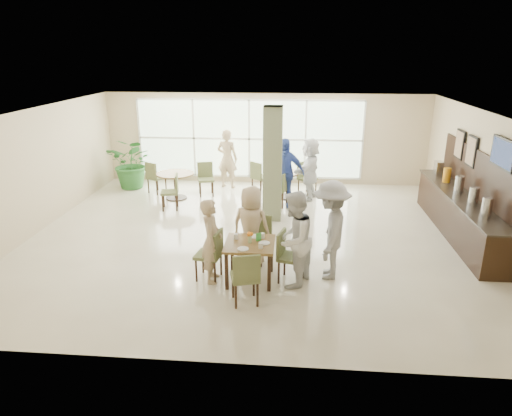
# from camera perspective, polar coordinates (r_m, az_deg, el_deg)

# --- Properties ---
(ground) EXTENTS (10.00, 10.00, 0.00)m
(ground) POSITION_cam_1_polar(r_m,az_deg,el_deg) (10.47, -0.53, -3.51)
(ground) COLOR beige
(ground) RESTS_ON ground
(room_shell) EXTENTS (10.00, 10.00, 10.00)m
(room_shell) POSITION_cam_1_polar(r_m,az_deg,el_deg) (9.94, -0.56, 5.59)
(room_shell) COLOR white
(room_shell) RESTS_ON ground
(window_bank) EXTENTS (7.00, 0.04, 7.00)m
(window_bank) POSITION_cam_1_polar(r_m,az_deg,el_deg) (14.39, -0.87, 8.62)
(window_bank) COLOR silver
(window_bank) RESTS_ON ground
(column) EXTENTS (0.45, 0.45, 2.80)m
(column) POSITION_cam_1_polar(r_m,az_deg,el_deg) (11.15, 2.09, 5.48)
(column) COLOR #66704E
(column) RESTS_ON ground
(main_table) EXTENTS (0.89, 0.89, 0.75)m
(main_table) POSITION_cam_1_polar(r_m,az_deg,el_deg) (8.28, -0.77, -5.00)
(main_table) COLOR brown
(main_table) RESTS_ON ground
(round_table_left) EXTENTS (1.06, 1.06, 0.75)m
(round_table_left) POSITION_cam_1_polar(r_m,az_deg,el_deg) (13.14, -10.05, 3.56)
(round_table_left) COLOR brown
(round_table_left) RESTS_ON ground
(round_table_right) EXTENTS (1.00, 1.00, 0.75)m
(round_table_right) POSITION_cam_1_polar(r_m,az_deg,el_deg) (13.09, 3.30, 3.69)
(round_table_right) COLOR brown
(round_table_right) RESTS_ON ground
(chairs_main_table) EXTENTS (2.06, 2.15, 0.95)m
(chairs_main_table) POSITION_cam_1_polar(r_m,az_deg,el_deg) (8.36, -0.68, -6.05)
(chairs_main_table) COLOR #525C32
(chairs_main_table) RESTS_ON ground
(chairs_table_left) EXTENTS (2.09, 2.00, 0.95)m
(chairs_table_left) POSITION_cam_1_polar(r_m,az_deg,el_deg) (13.12, -9.79, 3.14)
(chairs_table_left) COLOR #525C32
(chairs_table_left) RESTS_ON ground
(chairs_table_right) EXTENTS (2.01, 1.78, 0.95)m
(chairs_table_right) POSITION_cam_1_polar(r_m,az_deg,el_deg) (13.08, 3.30, 3.34)
(chairs_table_right) COLOR #525C32
(chairs_table_right) RESTS_ON ground
(tabletop_clutter) EXTENTS (0.68, 0.78, 0.21)m
(tabletop_clutter) POSITION_cam_1_polar(r_m,az_deg,el_deg) (8.23, -0.41, -3.93)
(tabletop_clutter) COLOR white
(tabletop_clutter) RESTS_ON main_table
(buffet_counter) EXTENTS (0.64, 4.70, 1.95)m
(buffet_counter) POSITION_cam_1_polar(r_m,az_deg,el_deg) (11.35, 24.05, -0.42)
(buffet_counter) COLOR black
(buffet_counter) RESTS_ON ground
(wall_tv) EXTENTS (0.06, 1.00, 0.58)m
(wall_tv) POSITION_cam_1_polar(r_m,az_deg,el_deg) (10.05, 28.51, 6.03)
(wall_tv) COLOR black
(wall_tv) RESTS_ON ground
(framed_art_a) EXTENTS (0.05, 0.55, 0.70)m
(framed_art_a) POSITION_cam_1_polar(r_m,az_deg,el_deg) (11.56, 25.33, 6.43)
(framed_art_a) COLOR black
(framed_art_a) RESTS_ON ground
(framed_art_b) EXTENTS (0.05, 0.55, 0.70)m
(framed_art_b) POSITION_cam_1_polar(r_m,az_deg,el_deg) (12.30, 24.11, 7.28)
(framed_art_b) COLOR black
(framed_art_b) RESTS_ON ground
(potted_plant) EXTENTS (1.66, 1.66, 1.56)m
(potted_plant) POSITION_cam_1_polar(r_m,az_deg,el_deg) (14.41, -15.18, 5.44)
(potted_plant) COLOR #29672A
(potted_plant) RESTS_ON ground
(teen_left) EXTENTS (0.42, 0.60, 1.57)m
(teen_left) POSITION_cam_1_polar(r_m,az_deg,el_deg) (8.27, -5.59, -4.10)
(teen_left) COLOR tan
(teen_left) RESTS_ON ground
(teen_far) EXTENTS (0.87, 0.63, 1.60)m
(teen_far) POSITION_cam_1_polar(r_m,az_deg,el_deg) (8.87, -0.61, -2.25)
(teen_far) COLOR tan
(teen_far) RESTS_ON ground
(teen_right) EXTENTS (0.94, 1.04, 1.75)m
(teen_right) POSITION_cam_1_polar(r_m,az_deg,el_deg) (8.07, 4.73, -3.94)
(teen_right) COLOR white
(teen_right) RESTS_ON ground
(teen_standing) EXTENTS (0.83, 1.27, 1.85)m
(teen_standing) POSITION_cam_1_polar(r_m,az_deg,el_deg) (8.42, 9.28, -2.76)
(teen_standing) COLOR #9B9C9E
(teen_standing) RESTS_ON ground
(adult_a) EXTENTS (1.11, 0.65, 1.86)m
(adult_a) POSITION_cam_1_polar(r_m,az_deg,el_deg) (12.23, 3.51, 4.43)
(adult_a) COLOR #3851A9
(adult_a) RESTS_ON ground
(adult_b) EXTENTS (1.11, 1.75, 1.75)m
(adult_b) POSITION_cam_1_polar(r_m,az_deg,el_deg) (12.93, 6.74, 4.88)
(adult_b) COLOR white
(adult_b) RESTS_ON ground
(adult_standing) EXTENTS (0.74, 0.58, 1.80)m
(adult_standing) POSITION_cam_1_polar(r_m,az_deg,el_deg) (13.98, -3.61, 6.17)
(adult_standing) COLOR tan
(adult_standing) RESTS_ON ground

